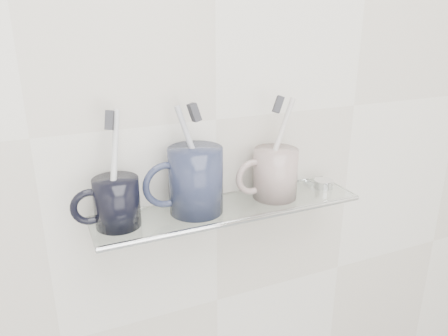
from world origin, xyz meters
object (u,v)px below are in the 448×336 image
mug_center (196,180)px  mug_left (117,202)px  shelf_glass (230,208)px  mug_right (275,173)px

mug_center → mug_left: bearing=-175.1°
shelf_glass → mug_center: 0.09m
mug_right → mug_center: bearing=174.7°
mug_center → mug_right: bearing=4.9°
mug_center → mug_right: (0.16, 0.00, -0.01)m
mug_left → mug_center: bearing=9.4°
mug_center → shelf_glass: bearing=0.4°
mug_right → mug_left: bearing=174.7°
mug_left → mug_right: (0.30, 0.00, 0.01)m
shelf_glass → mug_right: 0.11m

